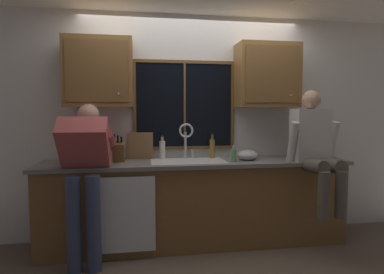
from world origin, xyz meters
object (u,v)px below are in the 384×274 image
object	(u,v)px
person_sitting_on_counter	(315,145)
bottle_green_glass	(212,148)
person_standing	(85,165)
soap_dispenser	(233,155)
mixing_bowl	(247,155)
cutting_board	(140,146)
knife_block	(118,152)
bottle_tall_clear	(162,149)

from	to	relation	value
person_sitting_on_counter	bottle_green_glass	distance (m)	1.11
person_sitting_on_counter	bottle_green_glass	size ratio (longest dim) A/B	4.51
person_standing	person_sitting_on_counter	distance (m)	2.34
soap_dispenser	mixing_bowl	bearing A→B (deg)	29.78
cutting_board	knife_block	bearing A→B (deg)	-143.04
soap_dispenser	cutting_board	bearing A→B (deg)	160.82
mixing_bowl	bottle_green_glass	world-z (taller)	bottle_green_glass
cutting_board	bottle_tall_clear	size ratio (longest dim) A/B	1.14
person_sitting_on_counter	soap_dispenser	size ratio (longest dim) A/B	7.05
knife_block	soap_dispenser	xyz separation A→B (m)	(1.20, -0.17, -0.04)
mixing_bowl	person_sitting_on_counter	bearing A→B (deg)	-21.51
person_standing	bottle_tall_clear	bearing A→B (deg)	32.10
person_sitting_on_counter	cutting_board	distance (m)	1.89
bottle_tall_clear	mixing_bowl	bearing A→B (deg)	-11.36
soap_dispenser	bottle_tall_clear	bearing A→B (deg)	158.00
mixing_bowl	soap_dispenser	distance (m)	0.22
mixing_bowl	bottle_tall_clear	world-z (taller)	bottle_tall_clear
person_standing	knife_block	bearing A→B (deg)	51.02
cutting_board	soap_dispenser	bearing A→B (deg)	-19.18
soap_dispenser	bottle_green_glass	distance (m)	0.35
bottle_green_glass	person_standing	bearing A→B (deg)	-160.26
mixing_bowl	bottle_tall_clear	bearing A→B (deg)	168.64
person_sitting_on_counter	knife_block	size ratio (longest dim) A/B	3.92
person_sitting_on_counter	knife_block	xyz separation A→B (m)	(-2.05, 0.32, -0.08)
knife_block	cutting_board	distance (m)	0.28
person_standing	mixing_bowl	distance (m)	1.70
person_standing	knife_block	world-z (taller)	person_standing
person_sitting_on_counter	mixing_bowl	size ratio (longest dim) A/B	5.51
cutting_board	bottle_tall_clear	world-z (taller)	cutting_board
mixing_bowl	soap_dispenser	xyz separation A→B (m)	(-0.19, -0.11, 0.02)
person_standing	cutting_board	xyz separation A→B (m)	(0.51, 0.52, 0.12)
mixing_bowl	bottle_green_glass	distance (m)	0.41
person_standing	person_sitting_on_counter	size ratio (longest dim) A/B	1.21
knife_block	mixing_bowl	size ratio (longest dim) A/B	1.40
person_standing	knife_block	size ratio (longest dim) A/B	4.76
person_sitting_on_counter	cutting_board	size ratio (longest dim) A/B	4.14
person_standing	bottle_tall_clear	distance (m)	0.89
person_sitting_on_counter	person_standing	bearing A→B (deg)	-179.32
person_standing	knife_block	distance (m)	0.46
cutting_board	mixing_bowl	size ratio (longest dim) A/B	1.33
soap_dispenser	person_standing	bearing A→B (deg)	-173.29
person_standing	mixing_bowl	xyz separation A→B (m)	(1.68, 0.29, 0.02)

